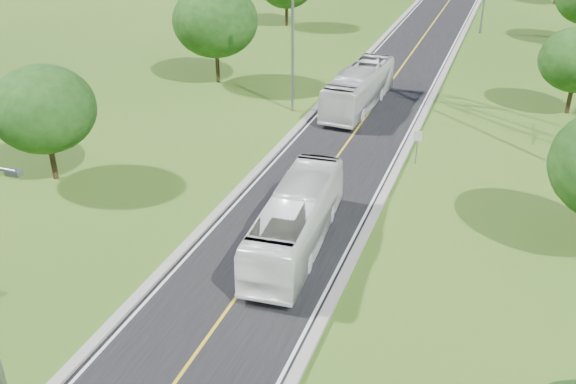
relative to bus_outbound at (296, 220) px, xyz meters
name	(u,v)px	position (x,y,z in m)	size (l,w,h in m)	color
ground	(401,69)	(-1.14, 34.66, -1.64)	(260.00, 260.00, 0.00)	#2E5116
road	(412,53)	(-1.14, 40.66, -1.61)	(8.00, 150.00, 0.06)	black
curb_left	(372,49)	(-5.39, 40.66, -1.53)	(0.50, 150.00, 0.22)	gray
curb_right	(452,56)	(3.11, 40.66, -1.53)	(0.50, 150.00, 0.22)	gray
speed_limit_sign	(417,142)	(4.06, 12.65, -0.04)	(0.55, 0.09, 2.40)	slate
streetlight_mid_left	(293,38)	(-7.14, 19.66, 4.30)	(5.90, 0.25, 10.00)	slate
tree_lb	(44,109)	(-17.14, 2.66, 3.00)	(6.30, 6.30, 7.33)	black
tree_lc	(215,21)	(-16.14, 24.66, 3.93)	(7.56, 7.56, 8.79)	black
bus_outbound	(296,220)	(0.00, 0.00, 0.00)	(2.66, 11.35, 3.16)	white
bus_inbound	(359,88)	(-2.28, 22.12, 0.06)	(2.76, 11.79, 3.29)	white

